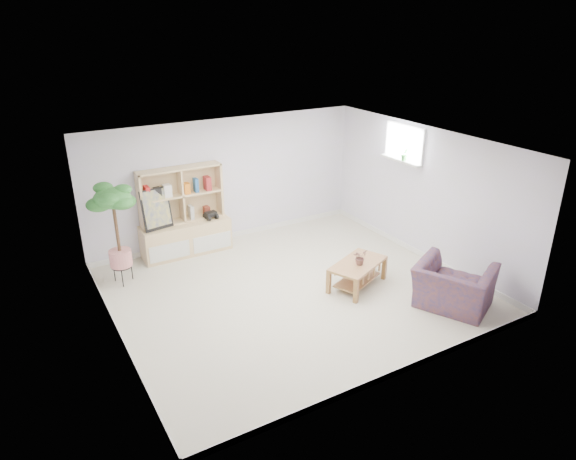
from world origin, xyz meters
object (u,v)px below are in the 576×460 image
coffee_table (357,274)px  floor_tree (117,235)px  armchair (454,284)px  storage_unit (184,212)px

coffee_table → floor_tree: size_ratio=0.60×
coffee_table → armchair: armchair is taller
storage_unit → floor_tree: floor_tree is taller
storage_unit → armchair: 4.84m
coffee_table → floor_tree: 3.96m
storage_unit → armchair: storage_unit is taller
floor_tree → coffee_table: bearing=-31.8°
storage_unit → armchair: (2.85, -3.89, -0.42)m
armchair → coffee_table: bearing=7.8°
storage_unit → coffee_table: 3.36m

